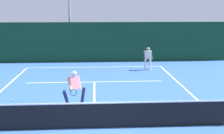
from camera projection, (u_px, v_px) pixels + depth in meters
ground_plane at (94, 128)px, 10.18m from camera, size 80.00×80.00×0.00m
court_line_baseline_far at (95, 67)px, 20.54m from camera, size 9.76×0.10×0.01m
court_line_service at (94, 82)px, 16.47m from camera, size 7.95×0.10×0.01m
court_line_centre at (94, 100)px, 13.30m from camera, size 0.10×6.40×0.01m
tennis_net at (94, 115)px, 10.07m from camera, size 10.70×0.09×1.06m
player_near at (74, 87)px, 12.21m from camera, size 1.04×1.03×1.61m
player_far at (148, 58)px, 19.44m from camera, size 0.74×0.83×1.60m
tennis_ball at (12, 100)px, 13.17m from camera, size 0.07×0.07×0.07m
tennis_ball_extra at (117, 97)px, 13.58m from camera, size 0.07×0.07×0.07m
back_fence_windscreen at (94, 42)px, 22.27m from camera, size 22.02×0.12×3.16m
light_pole at (69, 7)px, 23.22m from camera, size 0.55×0.44×7.02m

